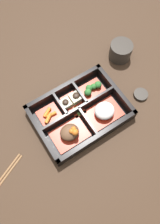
# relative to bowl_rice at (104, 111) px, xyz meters

# --- Properties ---
(ground_plane) EXTENTS (3.00, 3.00, 0.00)m
(ground_plane) POSITION_rel_bowl_rice_xyz_m (0.07, -0.04, -0.03)
(ground_plane) COLOR #382619
(bento_base) EXTENTS (0.31, 0.23, 0.01)m
(bento_base) POSITION_rel_bowl_rice_xyz_m (0.07, -0.04, -0.02)
(bento_base) COLOR black
(bento_base) RESTS_ON ground_plane
(bento_rim) EXTENTS (0.31, 0.23, 0.05)m
(bento_rim) POSITION_rel_bowl_rice_xyz_m (0.07, -0.05, -0.01)
(bento_rim) COLOR black
(bento_rim) RESTS_ON ground_plane
(bowl_rice) EXTENTS (0.12, 0.09, 0.04)m
(bowl_rice) POSITION_rel_bowl_rice_xyz_m (0.00, 0.00, 0.00)
(bowl_rice) COLOR #B22D19
(bowl_rice) RESTS_ON bento_base
(bowl_stew) EXTENTS (0.12, 0.09, 0.06)m
(bowl_stew) POSITION_rel_bowl_rice_xyz_m (0.14, 0.00, 0.00)
(bowl_stew) COLOR #B22D19
(bowl_stew) RESTS_ON bento_base
(bowl_greens) EXTENTS (0.09, 0.07, 0.03)m
(bowl_greens) POSITION_rel_bowl_rice_xyz_m (-0.02, -0.10, -0.01)
(bowl_greens) COLOR #B22D19
(bowl_greens) RESTS_ON bento_base
(bowl_tofu) EXTENTS (0.08, 0.07, 0.04)m
(bowl_tofu) POSITION_rel_bowl_rice_xyz_m (0.07, -0.10, -0.01)
(bowl_tofu) COLOR #B22D19
(bowl_tofu) RESTS_ON bento_base
(bowl_carrots) EXTENTS (0.08, 0.07, 0.02)m
(bowl_carrots) POSITION_rel_bowl_rice_xyz_m (0.16, -0.10, -0.01)
(bowl_carrots) COLOR #B22D19
(bowl_carrots) RESTS_ON bento_base
(bowl_pickles) EXTENTS (0.04, 0.04, 0.01)m
(bowl_pickles) POSITION_rel_bowl_rice_xyz_m (0.07, -0.05, -0.01)
(bowl_pickles) COLOR #B22D19
(bowl_pickles) RESTS_ON bento_base
(tea_cup) EXTENTS (0.09, 0.09, 0.07)m
(tea_cup) POSITION_rel_bowl_rice_xyz_m (-0.20, -0.17, 0.00)
(tea_cup) COLOR #2D2823
(tea_cup) RESTS_ON ground_plane
(sauce_dish) EXTENTS (0.05, 0.05, 0.01)m
(sauce_dish) POSITION_rel_bowl_rice_xyz_m (-0.16, 0.01, -0.02)
(sauce_dish) COLOR #2D2823
(sauce_dish) RESTS_ON ground_plane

